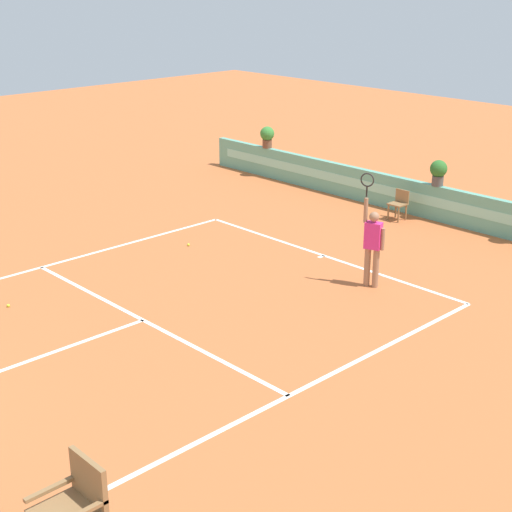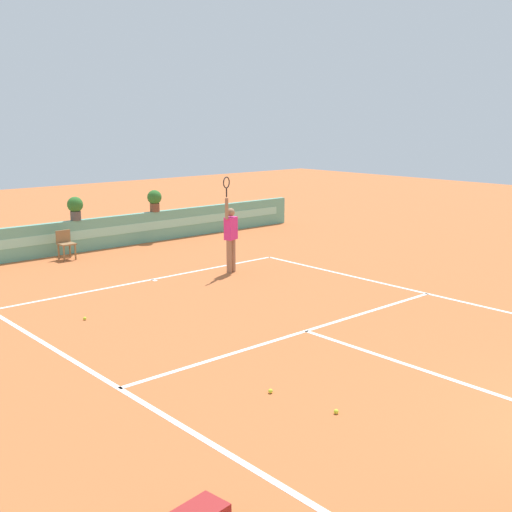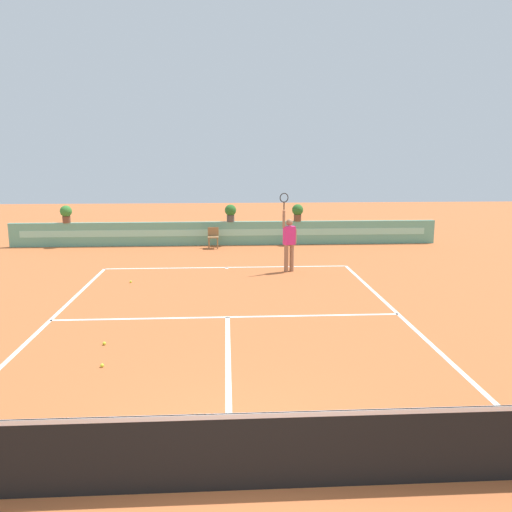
{
  "view_description": "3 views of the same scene",
  "coord_description": "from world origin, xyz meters",
  "px_view_note": "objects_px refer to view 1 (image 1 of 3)",
  "views": [
    {
      "loc": [
        11.92,
        -1.78,
        6.65
      ],
      "look_at": [
        0.82,
        8.78,
        1.0
      ],
      "focal_mm": 54.45,
      "sensor_mm": 36.0,
      "label": 1
    },
    {
      "loc": [
        -8.67,
        -1.89,
        4.04
      ],
      "look_at": [
        0.82,
        8.78,
        1.0
      ],
      "focal_mm": 45.24,
      "sensor_mm": 36.0,
      "label": 2
    },
    {
      "loc": [
        -0.01,
        -5.26,
        3.76
      ],
      "look_at": [
        0.82,
        8.78,
        1.0
      ],
      "focal_mm": 36.07,
      "sensor_mm": 36.0,
      "label": 3
    }
  ],
  "objects_px": {
    "potted_plant_centre": "(438,171)",
    "tennis_ball_by_sideline": "(188,245)",
    "tennis_player": "(373,242)",
    "tennis_ball_mid_court": "(8,306)",
    "ball_kid_chair": "(399,203)",
    "potted_plant_far_left": "(267,136)"
  },
  "relations": [
    {
      "from": "tennis_ball_mid_court",
      "to": "tennis_ball_by_sideline",
      "type": "height_order",
      "value": "same"
    },
    {
      "from": "potted_plant_centre",
      "to": "potted_plant_far_left",
      "type": "distance_m",
      "value": 6.81
    },
    {
      "from": "potted_plant_centre",
      "to": "tennis_ball_by_sideline",
      "type": "bearing_deg",
      "value": -115.37
    },
    {
      "from": "tennis_ball_by_sideline",
      "to": "tennis_player",
      "type": "bearing_deg",
      "value": 14.3
    },
    {
      "from": "tennis_player",
      "to": "potted_plant_centre",
      "type": "height_order",
      "value": "tennis_player"
    },
    {
      "from": "ball_kid_chair",
      "to": "tennis_player",
      "type": "xyz_separation_m",
      "value": [
        2.57,
        -4.49,
        0.57
      ]
    },
    {
      "from": "potted_plant_far_left",
      "to": "tennis_ball_by_sideline",
      "type": "bearing_deg",
      "value": -60.01
    },
    {
      "from": "tennis_player",
      "to": "tennis_ball_mid_court",
      "type": "xyz_separation_m",
      "value": [
        -4.53,
        -6.43,
        -1.02
      ]
    },
    {
      "from": "potted_plant_far_left",
      "to": "tennis_ball_mid_court",
      "type": "bearing_deg",
      "value": -70.47
    },
    {
      "from": "ball_kid_chair",
      "to": "tennis_ball_by_sideline",
      "type": "distance_m",
      "value": 6.22
    },
    {
      "from": "tennis_ball_mid_court",
      "to": "potted_plant_centre",
      "type": "xyz_separation_m",
      "value": [
        2.68,
        11.66,
        1.38
      ]
    },
    {
      "from": "ball_kid_chair",
      "to": "tennis_ball_by_sideline",
      "type": "height_order",
      "value": "ball_kid_chair"
    },
    {
      "from": "potted_plant_centre",
      "to": "potted_plant_far_left",
      "type": "height_order",
      "value": "same"
    },
    {
      "from": "tennis_player",
      "to": "tennis_ball_mid_court",
      "type": "distance_m",
      "value": 7.93
    },
    {
      "from": "ball_kid_chair",
      "to": "potted_plant_far_left",
      "type": "height_order",
      "value": "potted_plant_far_left"
    },
    {
      "from": "tennis_player",
      "to": "tennis_ball_by_sideline",
      "type": "relative_size",
      "value": 38.01
    },
    {
      "from": "tennis_ball_by_sideline",
      "to": "potted_plant_centre",
      "type": "relative_size",
      "value": 0.09
    },
    {
      "from": "ball_kid_chair",
      "to": "tennis_player",
      "type": "height_order",
      "value": "tennis_player"
    },
    {
      "from": "ball_kid_chair",
      "to": "tennis_player",
      "type": "relative_size",
      "value": 0.33
    },
    {
      "from": "tennis_player",
      "to": "potted_plant_centre",
      "type": "xyz_separation_m",
      "value": [
        -1.85,
        5.23,
        0.36
      ]
    },
    {
      "from": "potted_plant_centre",
      "to": "potted_plant_far_left",
      "type": "bearing_deg",
      "value": 180.0
    },
    {
      "from": "tennis_player",
      "to": "ball_kid_chair",
      "type": "bearing_deg",
      "value": 119.81
    }
  ]
}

